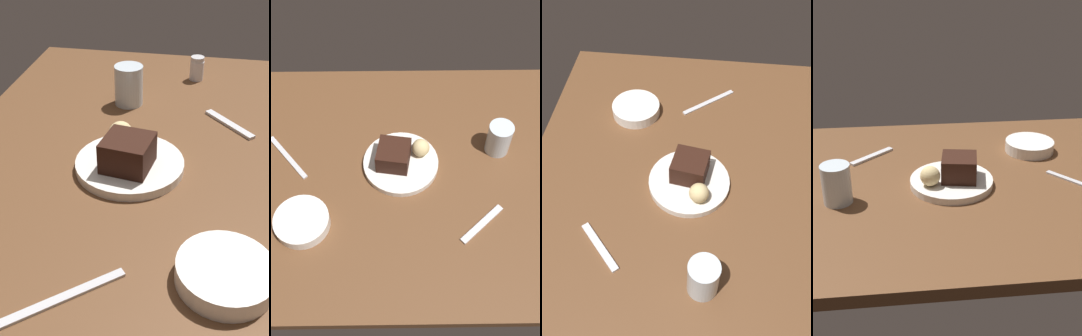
{
  "view_description": "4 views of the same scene",
  "coord_description": "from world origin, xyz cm",
  "views": [
    {
      "loc": [
        74.97,
        11.08,
        52.86
      ],
      "look_at": [
        7.18,
        -1.21,
        5.14
      ],
      "focal_mm": 47.11,
      "sensor_mm": 36.0,
      "label": 1
    },
    {
      "loc": [
        3.9,
        67.88,
        103.72
      ],
      "look_at": [
        3.09,
        0.81,
        6.6
      ],
      "focal_mm": 45.6,
      "sensor_mm": 36.0,
      "label": 2
    },
    {
      "loc": [
        -61.34,
        -6.76,
        90.34
      ],
      "look_at": [
        6.73,
        0.96,
        6.55
      ],
      "focal_mm": 43.68,
      "sensor_mm": 36.0,
      "label": 3
    },
    {
      "loc": [
        -8.0,
        -105.44,
        59.05
      ],
      "look_at": [
        3.52,
        -1.02,
        7.1
      ],
      "focal_mm": 48.43,
      "sensor_mm": 36.0,
      "label": 4
    }
  ],
  "objects": [
    {
      "name": "dining_table",
      "position": [
        0.0,
        0.0,
        1.5
      ],
      "size": [
        120.0,
        84.0,
        3.0
      ],
      "primitive_type": "cube",
      "color": "brown",
      "rests_on": "ground"
    },
    {
      "name": "dessert_plate",
      "position": [
        4.39,
        -2.67,
        3.93
      ],
      "size": [
        21.43,
        21.43,
        1.85
      ],
      "primitive_type": "cylinder",
      "color": "white",
      "rests_on": "dining_table"
    },
    {
      "name": "chocolate_cake_slice",
      "position": [
        6.35,
        -2.65,
        7.92
      ],
      "size": [
        10.1,
        10.19,
        6.14
      ],
      "primitive_type": "cube",
      "rotation": [
        0.0,
        0.0,
        2.99
      ],
      "color": "black",
      "rests_on": "dessert_plate"
    },
    {
      "name": "bread_roll",
      "position": [
        -1.32,
        -5.62,
        7.4
      ],
      "size": [
        5.09,
        5.09,
        5.09
      ],
      "primitive_type": "sphere",
      "color": "#DBC184",
      "rests_on": "dessert_plate"
    },
    {
      "name": "water_glass",
      "position": [
        -23.88,
        -8.28,
        7.93
      ],
      "size": [
        7.02,
        7.02,
        9.86
      ],
      "primitive_type": "cylinder",
      "color": "silver",
      "rests_on": "dining_table"
    },
    {
      "name": "side_bowl",
      "position": [
        30.22,
        16.13,
        4.66
      ],
      "size": [
        14.43,
        14.43,
        3.32
      ],
      "primitive_type": "cylinder",
      "color": "white",
      "rests_on": "dining_table"
    },
    {
      "name": "dessert_spoon",
      "position": [
        -16.82,
        16.68,
        3.35
      ],
      "size": [
        12.3,
        11.44,
        0.7
      ],
      "primitive_type": "cube",
      "rotation": [
        0.0,
        0.0,
        3.88
      ],
      "color": "silver",
      "rests_on": "dining_table"
    },
    {
      "name": "butter_knife",
      "position": [
        37.39,
        -5.81,
        3.25
      ],
      "size": [
        13.25,
        15.49,
        0.5
      ],
      "primitive_type": "cube",
      "rotation": [
        0.0,
        0.0,
        2.27
      ],
      "color": "silver",
      "rests_on": "dining_table"
    }
  ]
}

